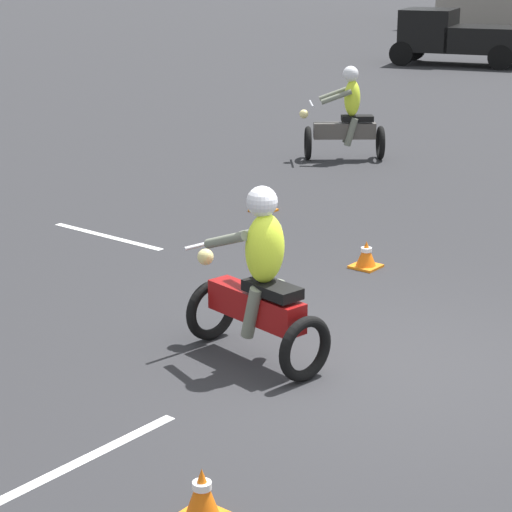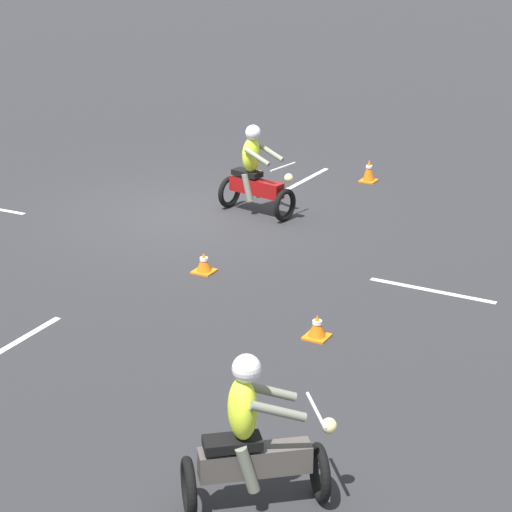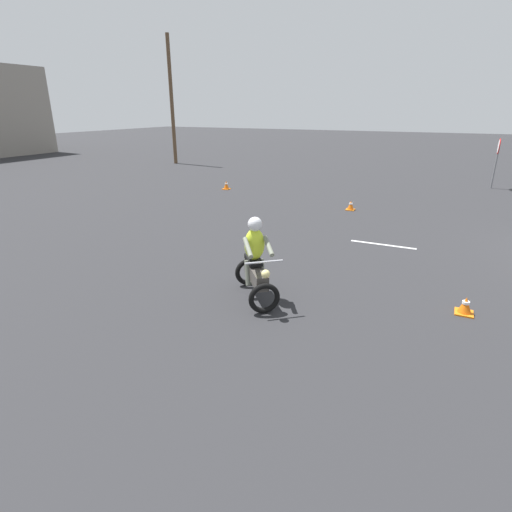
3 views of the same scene
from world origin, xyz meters
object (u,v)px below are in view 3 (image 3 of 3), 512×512
motorcycle_rider_background (256,264)px  utility_pole_near (172,101)px  traffic_cone_near_right (226,185)px  stop_sign (498,153)px  traffic_cone_far_center (351,206)px  traffic_cone_mid_left (465,306)px

motorcycle_rider_background → utility_pole_near: 21.98m
traffic_cone_near_right → utility_pole_near: bearing=49.5°
stop_sign → traffic_cone_far_center: (-7.28, 5.03, -1.46)m
traffic_cone_near_right → traffic_cone_mid_left: (-8.69, -10.06, -0.03)m
traffic_cone_mid_left → stop_sign: bearing=-4.8°
traffic_cone_near_right → traffic_cone_mid_left: size_ratio=1.18×
motorcycle_rider_background → traffic_cone_near_right: bearing=-96.7°
stop_sign → utility_pole_near: bearing=87.0°
motorcycle_rider_background → stop_sign: 16.31m
traffic_cone_near_right → traffic_cone_far_center: (-1.54, -6.25, -0.02)m
motorcycle_rider_background → stop_sign: stop_sign is taller
stop_sign → utility_pole_near: size_ratio=0.29×
motorcycle_rider_background → traffic_cone_mid_left: bearing=156.2°
stop_sign → traffic_cone_far_center: bearing=145.4°
motorcycle_rider_background → traffic_cone_mid_left: motorcycle_rider_background is taller
stop_sign → traffic_cone_near_right: stop_sign is taller
stop_sign → traffic_cone_mid_left: 14.55m
motorcycle_rider_background → utility_pole_near: utility_pole_near is taller
motorcycle_rider_background → traffic_cone_far_center: bearing=-129.4°
utility_pole_near → stop_sign: bearing=-93.0°
motorcycle_rider_background → traffic_cone_near_right: size_ratio=4.20×
traffic_cone_mid_left → traffic_cone_far_center: 8.09m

